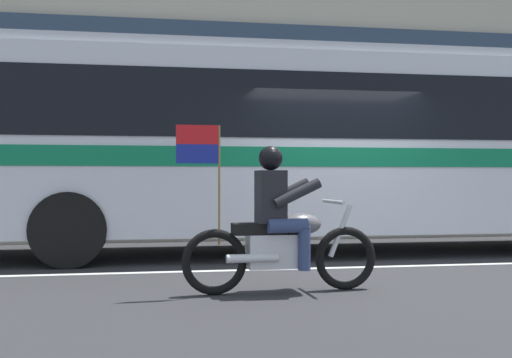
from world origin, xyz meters
TOP-DOWN VIEW (x-y plane):
  - ground_plane at (0.00, 0.00)m, footprint 60.00×60.00m
  - sidewalk_curb at (0.00, 5.10)m, footprint 28.00×3.80m
  - lane_center_stripe at (0.00, -0.60)m, footprint 26.60×0.14m
  - transit_bus at (0.17, 1.19)m, footprint 12.85×2.66m
  - motorcycle_with_rider at (-1.35, -2.23)m, footprint 2.20×0.64m
  - fire_hydrant at (3.70, 3.85)m, footprint 0.22×0.30m

SIDE VIEW (x-z plane):
  - ground_plane at x=0.00m, z-range 0.00..0.00m
  - lane_center_stripe at x=0.00m, z-range 0.00..0.01m
  - sidewalk_curb at x=0.00m, z-range 0.00..0.15m
  - fire_hydrant at x=3.70m, z-range 0.14..0.89m
  - motorcycle_with_rider at x=-1.35m, z-range -0.22..1.55m
  - transit_bus at x=0.17m, z-range 0.27..3.49m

